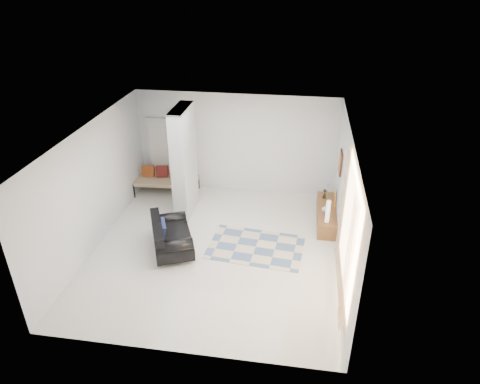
# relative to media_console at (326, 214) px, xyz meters

# --- Properties ---
(floor) EXTENTS (6.00, 6.00, 0.00)m
(floor) POSITION_rel_media_console_xyz_m (-2.52, -1.58, -0.20)
(floor) COLOR silver
(floor) RESTS_ON ground
(ceiling) EXTENTS (6.00, 6.00, 0.00)m
(ceiling) POSITION_rel_media_console_xyz_m (-2.52, -1.58, 2.60)
(ceiling) COLOR white
(ceiling) RESTS_ON wall_back
(wall_back) EXTENTS (6.00, 0.00, 6.00)m
(wall_back) POSITION_rel_media_console_xyz_m (-2.52, 1.42, 1.20)
(wall_back) COLOR silver
(wall_back) RESTS_ON ground
(wall_front) EXTENTS (6.00, 0.00, 6.00)m
(wall_front) POSITION_rel_media_console_xyz_m (-2.52, -4.58, 1.20)
(wall_front) COLOR silver
(wall_front) RESTS_ON ground
(wall_left) EXTENTS (0.00, 6.00, 6.00)m
(wall_left) POSITION_rel_media_console_xyz_m (-5.27, -1.58, 1.20)
(wall_left) COLOR silver
(wall_left) RESTS_ON ground
(wall_right) EXTENTS (0.00, 6.00, 6.00)m
(wall_right) POSITION_rel_media_console_xyz_m (0.23, -1.58, 1.20)
(wall_right) COLOR silver
(wall_right) RESTS_ON ground
(partition_column) EXTENTS (0.35, 1.20, 2.80)m
(partition_column) POSITION_rel_media_console_xyz_m (-3.62, 0.02, 1.20)
(partition_column) COLOR #A6ABAD
(partition_column) RESTS_ON floor
(hallway_door) EXTENTS (0.85, 0.06, 2.04)m
(hallway_door) POSITION_rel_media_console_xyz_m (-4.62, 1.38, 0.82)
(hallway_door) COLOR beige
(hallway_door) RESTS_ON floor
(curtain) EXTENTS (0.00, 2.55, 2.55)m
(curtain) POSITION_rel_media_console_xyz_m (0.15, -2.73, 1.25)
(curtain) COLOR #F1A03F
(curtain) RESTS_ON wall_right
(wall_art) EXTENTS (0.04, 0.45, 0.55)m
(wall_art) POSITION_rel_media_console_xyz_m (0.20, -0.00, 1.45)
(wall_art) COLOR #3D1E10
(wall_art) RESTS_ON wall_right
(media_console) EXTENTS (0.45, 1.74, 0.80)m
(media_console) POSITION_rel_media_console_xyz_m (0.00, 0.00, 0.00)
(media_console) COLOR brown
(media_console) RESTS_ON floor
(loveseat) EXTENTS (1.30, 1.61, 0.76)m
(loveseat) POSITION_rel_media_console_xyz_m (-3.54, -1.76, 0.16)
(loveseat) COLOR silver
(loveseat) RESTS_ON floor
(daybed) EXTENTS (1.77, 0.84, 0.77)m
(daybed) POSITION_rel_media_console_xyz_m (-4.45, 0.90, 0.21)
(daybed) COLOR black
(daybed) RESTS_ON floor
(area_rug) EXTENTS (2.27, 1.63, 0.01)m
(area_rug) POSITION_rel_media_console_xyz_m (-1.62, -1.38, -0.20)
(area_rug) COLOR beige
(area_rug) RESTS_ON floor
(cylinder_lamp) EXTENTS (0.10, 0.10, 0.55)m
(cylinder_lamp) POSITION_rel_media_console_xyz_m (-0.02, -0.65, 0.47)
(cylinder_lamp) COLOR silver
(cylinder_lamp) RESTS_ON media_console
(bronze_figurine) EXTENTS (0.13, 0.13, 0.25)m
(bronze_figurine) POSITION_rel_media_console_xyz_m (-0.05, 0.51, 0.32)
(bronze_figurine) COLOR #2F2115
(bronze_figurine) RESTS_ON media_console
(vase) EXTENTS (0.18, 0.18, 0.18)m
(vase) POSITION_rel_media_console_xyz_m (-0.05, -0.20, 0.29)
(vase) COLOR silver
(vase) RESTS_ON media_console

